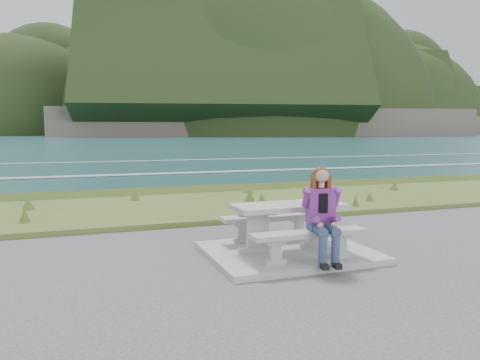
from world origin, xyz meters
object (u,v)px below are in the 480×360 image
object	(u,v)px
bench_landward	(309,238)
seated_woman	(324,228)
picnic_table	(289,214)
bench_seaward	(271,220)

from	to	relation	value
bench_landward	seated_woman	bearing A→B (deg)	-38.91
picnic_table	seated_woman	xyz separation A→B (m)	(0.16, -0.83, -0.07)
bench_seaward	picnic_table	bearing A→B (deg)	-90.00
bench_landward	seated_woman	distance (m)	0.26
bench_landward	seated_woman	xyz separation A→B (m)	(0.16, -0.13, 0.16)
bench_seaward	seated_woman	size ratio (longest dim) A/B	1.29
picnic_table	bench_seaward	size ratio (longest dim) A/B	1.00
bench_seaward	seated_woman	distance (m)	1.55
picnic_table	bench_seaward	world-z (taller)	picnic_table
picnic_table	seated_woman	bearing A→B (deg)	-78.98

